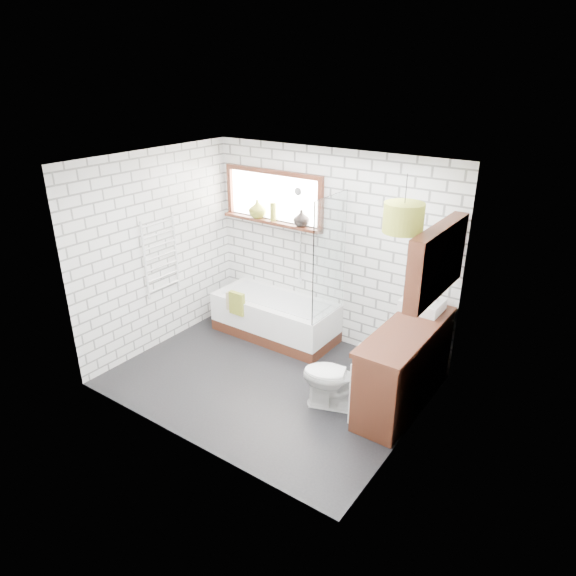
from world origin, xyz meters
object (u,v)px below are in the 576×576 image
Objects in this scene: toilet at (336,377)px; pendant at (404,218)px; basin at (422,305)px; bathtub at (275,317)px; vanity at (405,366)px.

toilet is 1.94× the size of pendant.
bathtub is at bearing -177.92° from basin.
vanity reaches higher than bathtub.
vanity is at bearing -83.16° from basin.
bathtub is 2.09m from basin.
vanity is 4.20× the size of pendant.
basin is 0.59× the size of toilet.
basin is at bearing 2.08° from bathtub.
pendant is at bearing -92.24° from basin.
basin is at bearing 96.84° from vanity.
toilet is at bearing -116.52° from basin.
toilet is (1.47, -0.92, 0.09)m from bathtub.
toilet is (-0.49, -0.99, -0.60)m from basin.
toilet is 1.82m from pendant.
pendant is (1.94, -0.63, 1.83)m from bathtub.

